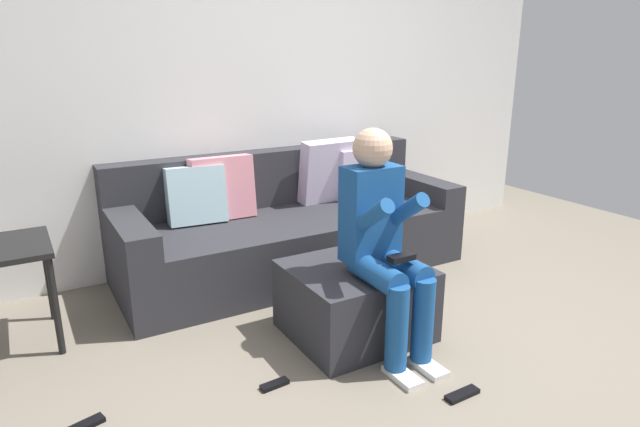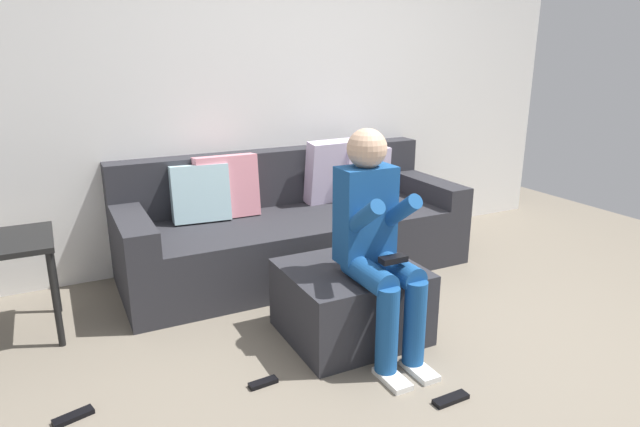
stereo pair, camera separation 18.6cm
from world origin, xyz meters
TOP-DOWN VIEW (x-y plane):
  - ground_plane at (0.00, 0.00)m, footprint 6.46×6.46m
  - wall_back at (0.00, 2.07)m, footprint 4.97×0.10m
  - couch_sectional at (-0.21, 1.63)m, footprint 2.45×0.91m
  - ottoman at (-0.33, 0.57)m, footprint 0.72×0.65m
  - person_seated at (-0.30, 0.38)m, footprint 0.30×0.63m
  - remote_near_ottoman at (-0.23, -0.18)m, footprint 0.18×0.06m
  - remote_by_storage_bin at (-0.95, 0.33)m, footprint 0.15×0.06m
  - remote_under_side_table at (-1.79, 0.47)m, footprint 0.18×0.10m

SIDE VIEW (x-z plane):
  - ground_plane at x=0.00m, z-range 0.00..0.00m
  - remote_near_ottoman at x=-0.23m, z-range 0.00..0.02m
  - remote_by_storage_bin at x=-0.95m, z-range 0.00..0.02m
  - remote_under_side_table at x=-1.79m, z-range 0.00..0.02m
  - ottoman at x=-0.33m, z-range 0.00..0.41m
  - couch_sectional at x=-0.21m, z-range -0.13..0.77m
  - person_seated at x=-0.30m, z-range 0.04..1.22m
  - wall_back at x=0.00m, z-range 0.00..2.63m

